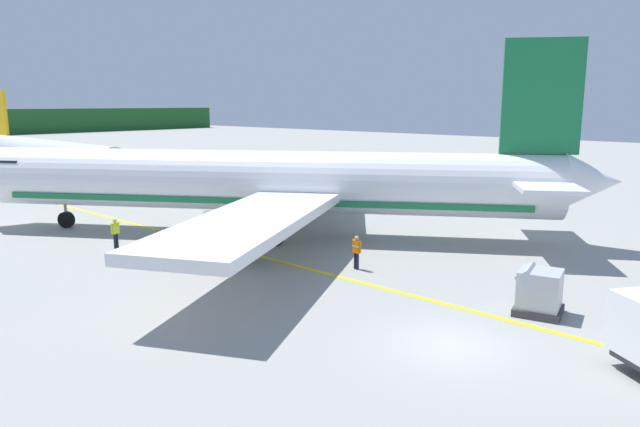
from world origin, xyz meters
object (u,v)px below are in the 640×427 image
(airliner_foreground, at_px, (270,183))
(crew_marshaller, at_px, (115,231))
(cargo_container_near, at_px, (539,292))
(airliner_mid_apron, at_px, (47,155))
(crew_loader_left, at_px, (357,250))

(airliner_foreground, xyz_separation_m, crew_marshaller, (-8.35, 4.25, -2.36))
(crew_marshaller, bearing_deg, airliner_foreground, -26.96)
(crew_marshaller, bearing_deg, cargo_container_near, -75.43)
(airliner_mid_apron, height_order, crew_marshaller, airliner_mid_apron)
(crew_marshaller, height_order, crew_loader_left, crew_marshaller)
(cargo_container_near, height_order, crew_loader_left, cargo_container_near)
(crew_marshaller, xyz_separation_m, crew_loader_left, (5.95, -13.10, -0.00))
(airliner_mid_apron, bearing_deg, cargo_container_near, -94.75)
(cargo_container_near, bearing_deg, crew_marshaller, 104.57)
(airliner_foreground, height_order, cargo_container_near, airliner_foreground)
(airliner_mid_apron, relative_size, crew_loader_left, 19.77)
(airliner_mid_apron, relative_size, cargo_container_near, 16.07)
(cargo_container_near, bearing_deg, airliner_foreground, 82.15)
(airliner_foreground, relative_size, cargo_container_near, 17.24)
(cargo_container_near, bearing_deg, crew_loader_left, 89.32)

